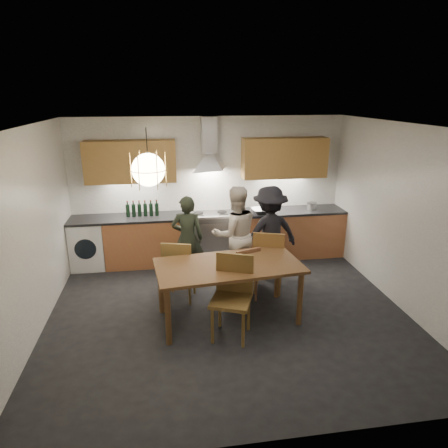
{
  "coord_description": "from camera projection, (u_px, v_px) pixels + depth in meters",
  "views": [
    {
      "loc": [
        -0.82,
        -4.96,
        2.98
      ],
      "look_at": [
        0.0,
        0.4,
        1.2
      ],
      "focal_mm": 32.0,
      "sensor_mm": 36.0,
      "label": 1
    }
  ],
  "objects": [
    {
      "name": "chair_front",
      "position": [
        233.0,
        290.0,
        5.04
      ],
      "size": [
        0.62,
        0.62,
        1.06
      ],
      "rotation": [
        0.0,
        0.0,
        -0.38
      ],
      "color": "brown",
      "rests_on": "ground"
    },
    {
      "name": "range_stove",
      "position": [
        211.0,
        237.0,
        7.39
      ],
      "size": [
        0.9,
        0.6,
        0.92
      ],
      "color": "silver",
      "rests_on": "ground"
    },
    {
      "name": "mixing_bowl",
      "position": [
        260.0,
        211.0,
        7.27
      ],
      "size": [
        0.38,
        0.38,
        0.08
      ],
      "primitive_type": "imported",
      "rotation": [
        0.0,
        0.0,
        0.13
      ],
      "color": "#B7B8BB",
      "rests_on": "counter_run"
    },
    {
      "name": "wine_bottles",
      "position": [
        142.0,
        208.0,
        7.05
      ],
      "size": [
        0.57,
        0.07,
        0.28
      ],
      "color": "black",
      "rests_on": "counter_run"
    },
    {
      "name": "dining_table",
      "position": [
        229.0,
        271.0,
        5.34
      ],
      "size": [
        2.02,
        1.16,
        0.81
      ],
      "rotation": [
        0.0,
        0.0,
        0.11
      ],
      "color": "brown",
      "rests_on": "ground"
    },
    {
      "name": "room_shell",
      "position": [
        229.0,
        196.0,
        5.17
      ],
      "size": [
        5.02,
        4.52,
        2.61
      ],
      "color": "white",
      "rests_on": "ground"
    },
    {
      "name": "chair_back_right",
      "position": [
        268.0,
        258.0,
        6.1
      ],
      "size": [
        0.58,
        0.58,
        1.02
      ],
      "rotation": [
        0.0,
        0.0,
        2.82
      ],
      "color": "brown",
      "rests_on": "ground"
    },
    {
      "name": "chair_back_left",
      "position": [
        179.0,
        267.0,
        5.85
      ],
      "size": [
        0.54,
        0.54,
        0.96
      ],
      "rotation": [
        0.0,
        0.0,
        2.86
      ],
      "color": "brown",
      "rests_on": "ground"
    },
    {
      "name": "ground",
      "position": [
        228.0,
        312.0,
        5.7
      ],
      "size": [
        5.0,
        5.0,
        0.0
      ],
      "primitive_type": "plane",
      "color": "black",
      "rests_on": "ground"
    },
    {
      "name": "person_mid",
      "position": [
        235.0,
        234.0,
        6.47
      ],
      "size": [
        0.86,
        0.71,
        1.6
      ],
      "primitive_type": "imported",
      "rotation": [
        0.0,
        0.0,
        3.29
      ],
      "color": "beige",
      "rests_on": "ground"
    },
    {
      "name": "pendant_lamp",
      "position": [
        148.0,
        170.0,
        4.81
      ],
      "size": [
        0.43,
        0.43,
        0.7
      ],
      "color": "black",
      "rests_on": "ground"
    },
    {
      "name": "wall_fixtures",
      "position": [
        210.0,
        159.0,
        7.06
      ],
      "size": [
        4.3,
        0.54,
        1.1
      ],
      "color": "#B78846",
      "rests_on": "ground"
    },
    {
      "name": "person_right",
      "position": [
        269.0,
        233.0,
        6.58
      ],
      "size": [
        1.12,
        0.79,
        1.57
      ],
      "primitive_type": "imported",
      "rotation": [
        0.0,
        0.0,
        3.35
      ],
      "color": "black",
      "rests_on": "ground"
    },
    {
      "name": "stock_pot",
      "position": [
        312.0,
        206.0,
        7.49
      ],
      "size": [
        0.23,
        0.23,
        0.12
      ],
      "primitive_type": "cylinder",
      "rotation": [
        0.0,
        0.0,
        0.41
      ],
      "color": "silver",
      "rests_on": "counter_run"
    },
    {
      "name": "person_left",
      "position": [
        187.0,
        238.0,
        6.55
      ],
      "size": [
        0.56,
        0.41,
        1.43
      ],
      "primitive_type": "imported",
      "rotation": [
        0.0,
        0.0,
        3.0
      ],
      "color": "black",
      "rests_on": "ground"
    },
    {
      "name": "counter_run",
      "position": [
        213.0,
        237.0,
        7.4
      ],
      "size": [
        5.0,
        0.62,
        0.9
      ],
      "color": "#C2784A",
      "rests_on": "ground"
    },
    {
      "name": "chair_back_mid",
      "position": [
        245.0,
        271.0,
        5.87
      ],
      "size": [
        0.5,
        0.5,
        0.87
      ],
      "rotation": [
        0.0,
        0.0,
        3.47
      ],
      "color": "brown",
      "rests_on": "ground"
    }
  ]
}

